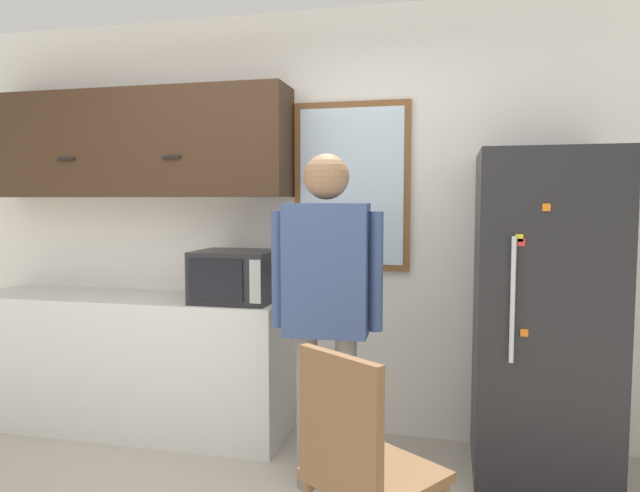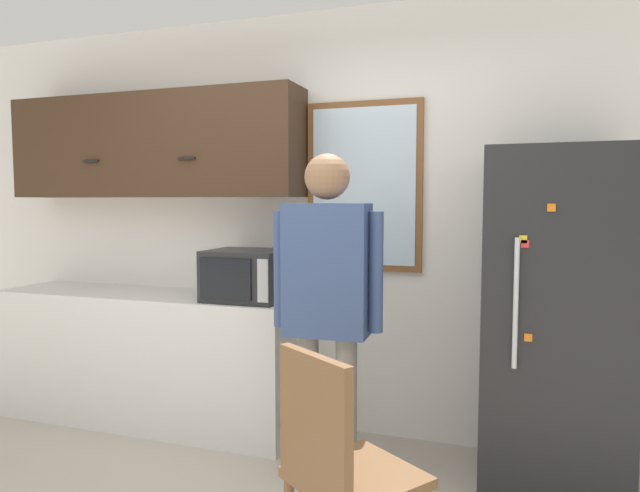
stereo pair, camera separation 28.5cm
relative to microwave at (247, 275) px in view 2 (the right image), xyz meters
The scene contains 8 objects.
back_wall 0.60m from the microwave, 42.15° to the left, with size 6.00×0.06×2.70m.
counter 0.97m from the microwave, behind, with size 2.11×0.55×0.88m.
upper_cabinets 1.14m from the microwave, 169.19° to the left, with size 2.11×0.36×0.69m.
microwave is the anchor object (origin of this frame).
person 0.81m from the microwave, 33.73° to the right, with size 0.57×0.24×1.74m.
refrigerator 1.78m from the microwave, ahead, with size 0.70×0.71×1.76m.
chair 1.66m from the microwave, 51.73° to the right, with size 0.60×0.60×0.96m.
window 0.92m from the microwave, 24.38° to the left, with size 0.74×0.05×1.06m.
Camera 2 is at (1.19, -1.70, 1.50)m, focal length 32.00 mm.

